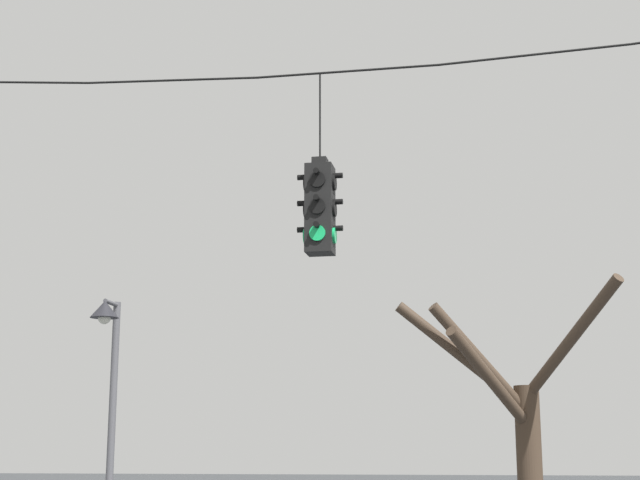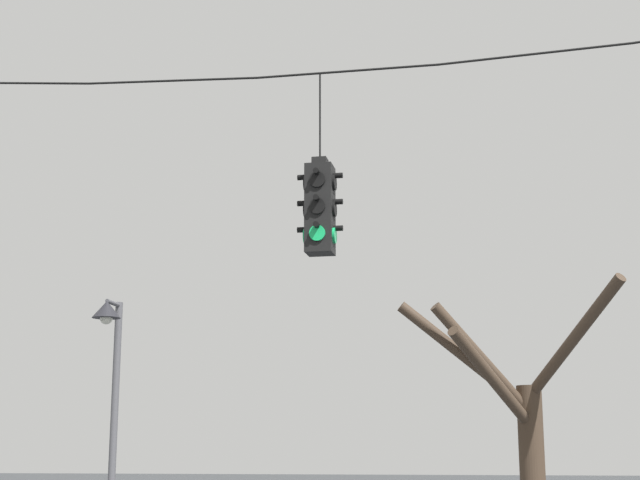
% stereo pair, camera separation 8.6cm
% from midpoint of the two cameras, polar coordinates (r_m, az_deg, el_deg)
% --- Properties ---
extents(span_wire, '(16.57, 0.03, 0.60)m').
position_cam_midpoint_polar(span_wire, '(12.90, 1.73, 10.57)').
color(span_wire, black).
extents(traffic_light_over_intersection, '(0.58, 0.58, 2.38)m').
position_cam_midpoint_polar(traffic_light_over_intersection, '(12.32, 0.20, 1.89)').
color(traffic_light_over_intersection, black).
extents(street_lamp, '(0.46, 0.79, 4.75)m').
position_cam_midpoint_polar(street_lamp, '(16.17, -11.98, -7.93)').
color(street_lamp, '#515156').
rests_on(street_lamp, ground_plane).
extents(bare_tree, '(3.89, 2.23, 5.17)m').
position_cam_midpoint_polar(bare_tree, '(17.66, 11.79, -11.14)').
color(bare_tree, '#423326').
rests_on(bare_tree, ground_plane).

